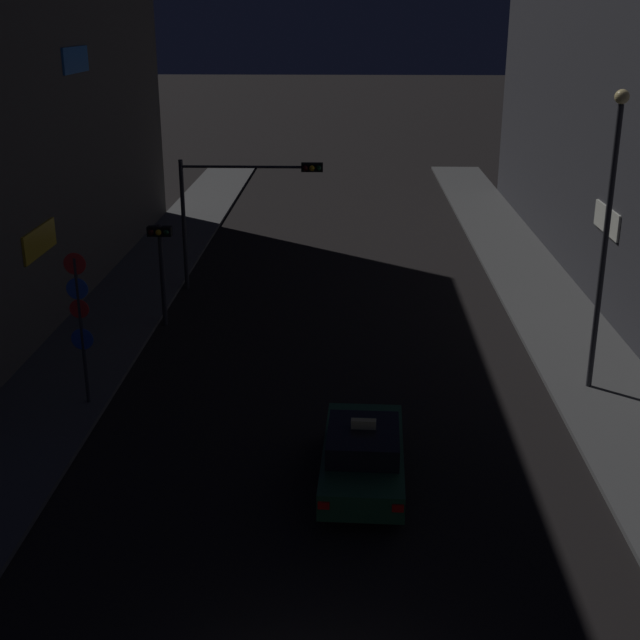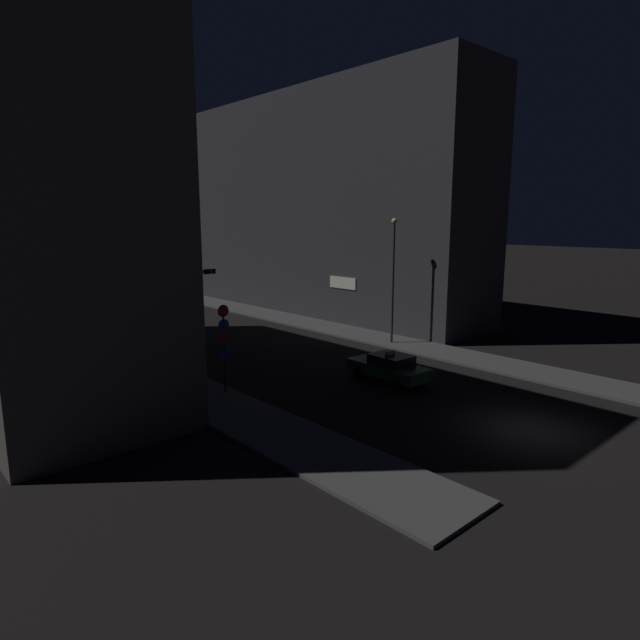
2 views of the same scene
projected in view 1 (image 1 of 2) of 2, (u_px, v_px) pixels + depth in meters
The scene contains 7 objects.
sidewalk_left at pixel (149, 274), 34.95m from camera, with size 3.25×52.83×0.13m, color #4C4C4C.
sidewalk_right at pixel (530, 278), 34.45m from camera, with size 3.25×52.83×0.13m, color #4C4C4C.
taxi at pixel (363, 454), 19.22m from camera, with size 1.95×4.51×1.62m.
traffic_light_overhead at pixel (239, 195), 32.01m from camera, with size 5.38×0.42×5.01m.
traffic_light_left_kerb at pixel (161, 253), 28.53m from camera, with size 0.80×0.42×3.56m.
sign_pole_left at pixel (80, 317), 22.40m from camera, with size 0.59×0.10×4.20m.
street_lamp_near_block at pixel (608, 221), 22.63m from camera, with size 0.38×0.38×8.18m.
Camera 1 is at (0.41, -8.87, 10.07)m, focal length 47.86 mm.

